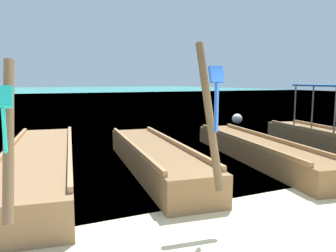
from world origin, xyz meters
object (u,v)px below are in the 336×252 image
(longtail_boat_blue_ribbon, at_px, (154,157))
(longtail_boat_violet_ribbon, at_px, (257,150))
(mooring_buoy_near, at_px, (237,119))
(longtail_boat_turquoise_ribbon, at_px, (40,164))

(longtail_boat_blue_ribbon, height_order, longtail_boat_violet_ribbon, longtail_boat_blue_ribbon)
(longtail_boat_blue_ribbon, xyz_separation_m, mooring_buoy_near, (7.23, 6.46, -0.06))
(longtail_boat_turquoise_ribbon, bearing_deg, mooring_buoy_near, 31.23)
(longtail_boat_turquoise_ribbon, relative_size, longtail_boat_blue_ribbon, 1.17)
(longtail_boat_blue_ribbon, distance_m, mooring_buoy_near, 9.70)
(longtail_boat_turquoise_ribbon, bearing_deg, longtail_boat_violet_ribbon, -7.76)
(longtail_boat_turquoise_ribbon, xyz_separation_m, mooring_buoy_near, (9.78, 5.93, -0.06))
(longtail_boat_blue_ribbon, relative_size, mooring_buoy_near, 12.68)
(longtail_boat_blue_ribbon, bearing_deg, mooring_buoy_near, 41.80)
(longtail_boat_turquoise_ribbon, bearing_deg, longtail_boat_blue_ribbon, -11.80)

